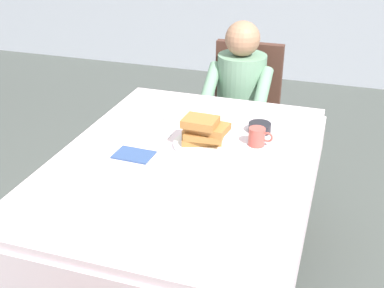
{
  "coord_description": "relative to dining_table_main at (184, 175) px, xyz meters",
  "views": [
    {
      "loc": [
        0.62,
        -1.79,
        1.76
      ],
      "look_at": [
        0.03,
        0.04,
        0.79
      ],
      "focal_mm": 45.72,
      "sensor_mm": 36.0,
      "label": 1
    }
  ],
  "objects": [
    {
      "name": "napkin_folded",
      "position": [
        -0.22,
        -0.05,
        0.09
      ],
      "size": [
        0.17,
        0.13,
        0.01
      ],
      "primitive_type": "cube",
      "rotation": [
        0.0,
        0.0,
        -0.04
      ],
      "color": "#334C7F",
      "rests_on": "dining_table_main"
    },
    {
      "name": "syrup_pitcher",
      "position": [
        -0.19,
        0.33,
        0.13
      ],
      "size": [
        0.08,
        0.08,
        0.07
      ],
      "color": "silver",
      "rests_on": "dining_table_main"
    },
    {
      "name": "ground_plane",
      "position": [
        0.0,
        0.0,
        -0.65
      ],
      "size": [
        14.0,
        14.0,
        0.0
      ],
      "primitive_type": "plane",
      "color": "#474C47"
    },
    {
      "name": "plate_breakfast",
      "position": [
        0.05,
        0.13,
        0.1
      ],
      "size": [
        0.28,
        0.28,
        0.02
      ],
      "primitive_type": "cylinder",
      "color": "white",
      "rests_on": "dining_table_main"
    },
    {
      "name": "breakfast_stack",
      "position": [
        0.05,
        0.14,
        0.17
      ],
      "size": [
        0.23,
        0.17,
        0.13
      ],
      "color": "#A36B33",
      "rests_on": "plate_breakfast"
    },
    {
      "name": "cup_coffee",
      "position": [
        0.28,
        0.22,
        0.13
      ],
      "size": [
        0.11,
        0.08,
        0.08
      ],
      "color": "#B24C42",
      "rests_on": "dining_table_main"
    },
    {
      "name": "spoon_near_edge",
      "position": [
        0.06,
        -0.22,
        0.09
      ],
      "size": [
        0.15,
        0.02,
        0.0
      ],
      "primitive_type": "cube",
      "rotation": [
        0.0,
        0.0,
        -0.02
      ],
      "color": "silver",
      "rests_on": "dining_table_main"
    },
    {
      "name": "diner_person",
      "position": [
        0.02,
        1.01,
        0.02
      ],
      "size": [
        0.4,
        0.43,
        1.12
      ],
      "rotation": [
        0.0,
        0.0,
        3.14
      ],
      "color": "gray",
      "rests_on": "ground"
    },
    {
      "name": "bowl_butter",
      "position": [
        0.27,
        0.36,
        0.11
      ],
      "size": [
        0.11,
        0.11,
        0.04
      ],
      "primitive_type": "cylinder",
      "color": "black",
      "rests_on": "dining_table_main"
    },
    {
      "name": "dining_table_main",
      "position": [
        0.0,
        0.0,
        0.0
      ],
      "size": [
        1.12,
        1.52,
        0.74
      ],
      "color": "silver",
      "rests_on": "ground"
    },
    {
      "name": "chair_diner",
      "position": [
        0.02,
        1.17,
        -0.12
      ],
      "size": [
        0.44,
        0.45,
        0.93
      ],
      "rotation": [
        0.0,
        0.0,
        3.14
      ],
      "color": "#4C2D23",
      "rests_on": "ground"
    },
    {
      "name": "knife_right_of_plate",
      "position": [
        0.24,
        0.11,
        0.09
      ],
      "size": [
        0.03,
        0.2,
        0.0
      ],
      "primitive_type": "cube",
      "rotation": [
        0.0,
        0.0,
        1.67
      ],
      "color": "silver",
      "rests_on": "dining_table_main"
    },
    {
      "name": "fork_left_of_plate",
      "position": [
        -0.14,
        0.11,
        0.09
      ],
      "size": [
        0.02,
        0.18,
        0.0
      ],
      "primitive_type": "cube",
      "rotation": [
        0.0,
        0.0,
        1.52
      ],
      "color": "silver",
      "rests_on": "dining_table_main"
    }
  ]
}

